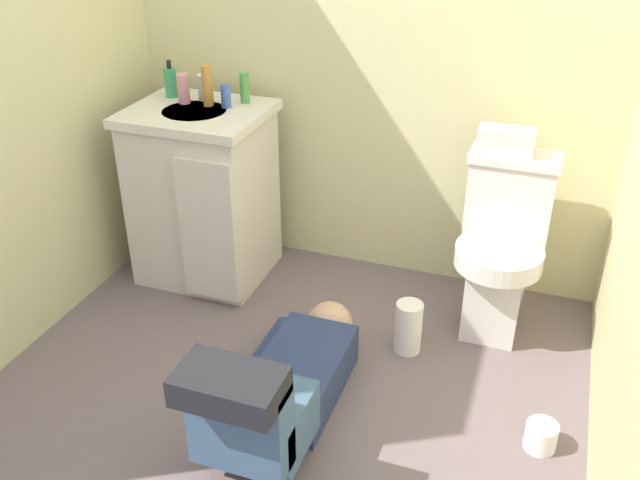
% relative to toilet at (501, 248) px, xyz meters
% --- Properties ---
extents(ground_plane, '(2.70, 3.07, 0.04)m').
position_rel_toilet_xyz_m(ground_plane, '(-0.68, -0.73, -0.39)').
color(ground_plane, '#6B5B5E').
extents(wall_back, '(2.36, 0.08, 2.40)m').
position_rel_toilet_xyz_m(wall_back, '(-0.68, 0.34, 0.83)').
color(wall_back, beige).
rests_on(wall_back, ground_plane).
extents(toilet, '(0.36, 0.46, 0.75)m').
position_rel_toilet_xyz_m(toilet, '(0.00, 0.00, 0.00)').
color(toilet, silver).
rests_on(toilet, ground_plane).
extents(vanity_cabinet, '(0.60, 0.53, 0.82)m').
position_rel_toilet_xyz_m(vanity_cabinet, '(-1.35, -0.04, 0.05)').
color(vanity_cabinet, beige).
rests_on(vanity_cabinet, ground_plane).
extents(faucet, '(0.02, 0.02, 0.10)m').
position_rel_toilet_xyz_m(faucet, '(-1.36, 0.11, 0.50)').
color(faucet, silver).
rests_on(faucet, vanity_cabinet).
extents(person_plumber, '(0.39, 1.06, 0.52)m').
position_rel_toilet_xyz_m(person_plumber, '(-0.62, -0.90, -0.19)').
color(person_plumber, navy).
rests_on(person_plumber, ground_plane).
extents(tissue_box, '(0.22, 0.11, 0.10)m').
position_rel_toilet_xyz_m(tissue_box, '(-0.04, 0.09, 0.43)').
color(tissue_box, silver).
rests_on(tissue_box, toilet).
extents(soap_dispenser, '(0.06, 0.06, 0.17)m').
position_rel_toilet_xyz_m(soap_dispenser, '(-1.55, 0.09, 0.52)').
color(soap_dispenser, '#379D61').
rests_on(soap_dispenser, vanity_cabinet).
extents(bottle_pink, '(0.05, 0.05, 0.13)m').
position_rel_toilet_xyz_m(bottle_pink, '(-1.45, 0.02, 0.52)').
color(bottle_pink, pink).
rests_on(bottle_pink, vanity_cabinet).
extents(bottle_white, '(0.06, 0.06, 0.11)m').
position_rel_toilet_xyz_m(bottle_white, '(-1.38, 0.10, 0.51)').
color(bottle_white, silver).
rests_on(bottle_white, vanity_cabinet).
extents(bottle_amber, '(0.05, 0.05, 0.18)m').
position_rel_toilet_xyz_m(bottle_amber, '(-1.33, 0.03, 0.54)').
color(bottle_amber, '#C58533').
rests_on(bottle_amber, vanity_cabinet).
extents(bottle_blue, '(0.04, 0.04, 0.10)m').
position_rel_toilet_xyz_m(bottle_blue, '(-1.24, 0.04, 0.50)').
color(bottle_blue, '#3B5EB7').
rests_on(bottle_blue, vanity_cabinet).
extents(bottle_green, '(0.04, 0.04, 0.14)m').
position_rel_toilet_xyz_m(bottle_green, '(-1.20, 0.12, 0.52)').
color(bottle_green, '#499A45').
rests_on(bottle_green, vanity_cabinet).
extents(paper_towel_roll, '(0.11, 0.11, 0.22)m').
position_rel_toilet_xyz_m(paper_towel_roll, '(-0.30, -0.32, -0.26)').
color(paper_towel_roll, white).
rests_on(paper_towel_roll, ground_plane).
extents(toilet_paper_roll, '(0.11, 0.11, 0.10)m').
position_rel_toilet_xyz_m(toilet_paper_roll, '(0.26, -0.70, -0.32)').
color(toilet_paper_roll, white).
rests_on(toilet_paper_roll, ground_plane).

